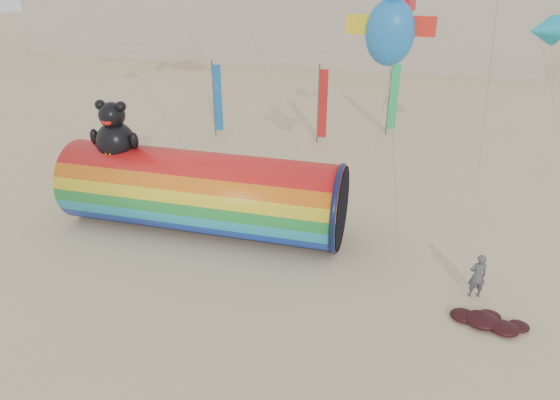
# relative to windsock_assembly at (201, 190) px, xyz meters

# --- Properties ---
(ground) EXTENTS (160.00, 160.00, 0.00)m
(ground) POSITION_rel_windsock_assembly_xyz_m (3.40, -2.42, -1.95)
(ground) COLOR #CCB58C
(ground) RESTS_ON ground
(windsock_assembly) EXTENTS (12.72, 3.87, 5.86)m
(windsock_assembly) POSITION_rel_windsock_assembly_xyz_m (0.00, 0.00, 0.00)
(windsock_assembly) COLOR red
(windsock_assembly) RESTS_ON ground
(kite_handler) EXTENTS (0.75, 0.60, 1.80)m
(kite_handler) POSITION_rel_windsock_assembly_xyz_m (11.73, -2.18, -1.05)
(kite_handler) COLOR #4D4E54
(kite_handler) RESTS_ON ground
(fabric_bundle) EXTENTS (2.62, 1.35, 0.41)m
(fabric_bundle) POSITION_rel_windsock_assembly_xyz_m (12.06, -3.80, -1.77)
(fabric_bundle) COLOR #3D0B0E
(fabric_bundle) RESTS_ON ground
(festival_banners) EXTENTS (12.15, 3.41, 5.20)m
(festival_banners) POSITION_rel_windsock_assembly_xyz_m (2.14, 13.69, 0.69)
(festival_banners) COLOR #59595E
(festival_banners) RESTS_ON ground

